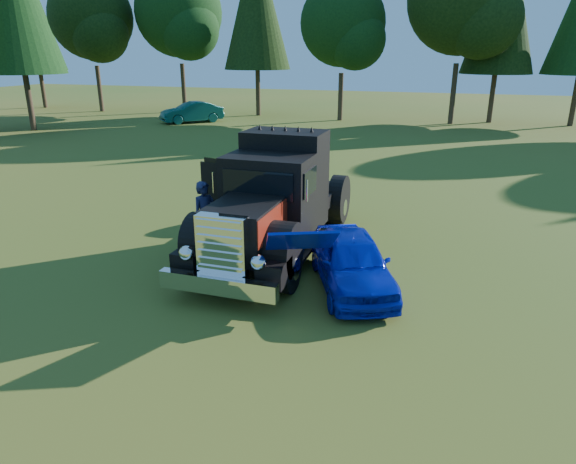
# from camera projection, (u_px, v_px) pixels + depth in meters

# --- Properties ---
(ground) EXTENTS (120.00, 120.00, 0.00)m
(ground) POSITION_uv_depth(u_px,v_px,m) (217.00, 289.00, 11.22)
(ground) COLOR #325619
(ground) RESTS_ON ground
(treeline) EXTENTS (72.10, 24.04, 13.84)m
(treeline) POSITION_uv_depth(u_px,v_px,m) (391.00, 6.00, 33.56)
(treeline) COLOR #2D2116
(treeline) RESTS_ON ground
(diamond_t_truck) EXTENTS (3.37, 7.16, 3.00)m
(diamond_t_truck) POSITION_uv_depth(u_px,v_px,m) (274.00, 205.00, 12.87)
(diamond_t_truck) COLOR black
(diamond_t_truck) RESTS_ON ground
(hotrod_coupe) EXTENTS (2.86, 4.18, 1.89)m
(hotrod_coupe) POSITION_uv_depth(u_px,v_px,m) (351.00, 261.00, 11.13)
(hotrod_coupe) COLOR #08068D
(hotrod_coupe) RESTS_ON ground
(spectator_near) EXTENTS (0.71, 0.81, 1.86)m
(spectator_near) POSITION_uv_depth(u_px,v_px,m) (205.00, 217.00, 13.04)
(spectator_near) COLOR #1E2A46
(spectator_near) RESTS_ON ground
(spectator_far) EXTENTS (1.22, 1.15, 1.99)m
(spectator_far) POSITION_uv_depth(u_px,v_px,m) (224.00, 206.00, 13.80)
(spectator_far) COLOR #21274D
(spectator_far) RESTS_ON ground
(distant_teal_car) EXTENTS (4.17, 4.31, 1.47)m
(distant_teal_car) POSITION_uv_depth(u_px,v_px,m) (192.00, 112.00, 37.29)
(distant_teal_car) COLOR #0A3C3F
(distant_teal_car) RESTS_ON ground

